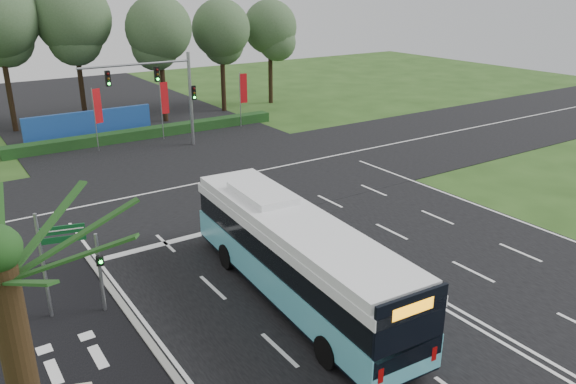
% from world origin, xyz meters
% --- Properties ---
extents(ground, '(120.00, 120.00, 0.00)m').
position_xyz_m(ground, '(0.00, 0.00, 0.00)').
color(ground, '#254517').
rests_on(ground, ground).
extents(road_main, '(20.00, 120.00, 0.04)m').
position_xyz_m(road_main, '(0.00, 0.00, 0.02)').
color(road_main, black).
rests_on(road_main, ground).
extents(road_cross, '(120.00, 14.00, 0.05)m').
position_xyz_m(road_cross, '(0.00, 12.00, 0.03)').
color(road_cross, black).
rests_on(road_cross, ground).
extents(bike_path, '(5.00, 18.00, 0.06)m').
position_xyz_m(bike_path, '(-12.50, -3.00, 0.03)').
color(bike_path, black).
rests_on(bike_path, ground).
extents(kerb_strip, '(0.25, 18.00, 0.12)m').
position_xyz_m(kerb_strip, '(-10.10, -3.00, 0.06)').
color(kerb_strip, gray).
rests_on(kerb_strip, ground).
extents(city_bus, '(3.52, 13.09, 3.72)m').
position_xyz_m(city_bus, '(-4.25, -2.53, 1.87)').
color(city_bus, '#55B4C5').
rests_on(city_bus, ground).
extents(pedestrian_signal, '(0.30, 0.41, 3.21)m').
position_xyz_m(pedestrian_signal, '(-10.74, 0.69, 1.75)').
color(pedestrian_signal, gray).
rests_on(pedestrian_signal, ground).
extents(street_sign, '(1.58, 0.49, 4.17)m').
position_xyz_m(street_sign, '(-12.18, 1.33, 2.62)').
color(street_sign, gray).
rests_on(street_sign, ground).
extents(banner_flag_left, '(0.67, 0.26, 4.71)m').
position_xyz_m(banner_flag_left, '(-4.39, 22.76, 3.06)').
color(banner_flag_left, gray).
rests_on(banner_flag_left, ground).
extents(banner_flag_mid, '(0.68, 0.09, 4.63)m').
position_xyz_m(banner_flag_mid, '(0.93, 23.25, 3.02)').
color(banner_flag_mid, gray).
rests_on(banner_flag_mid, ground).
extents(banner_flag_right, '(0.69, 0.14, 4.66)m').
position_xyz_m(banner_flag_right, '(8.16, 23.54, 3.03)').
color(banner_flag_right, gray).
rests_on(banner_flag_right, ground).
extents(palm_tree, '(3.20, 3.20, 7.65)m').
position_xyz_m(palm_tree, '(-14.50, -8.00, 6.44)').
color(palm_tree, '#382614').
rests_on(palm_tree, ground).
extents(traffic_light_gantry, '(8.41, 0.28, 7.00)m').
position_xyz_m(traffic_light_gantry, '(0.21, 20.50, 4.66)').
color(traffic_light_gantry, gray).
rests_on(traffic_light_gantry, ground).
extents(hedge, '(22.00, 1.20, 0.80)m').
position_xyz_m(hedge, '(0.00, 24.50, 0.40)').
color(hedge, '#153914').
rests_on(hedge, ground).
extents(blue_hoarding, '(10.00, 0.30, 2.20)m').
position_xyz_m(blue_hoarding, '(-4.00, 27.00, 1.10)').
color(blue_hoarding, '#1B4594').
rests_on(blue_hoarding, ground).
extents(eucalyptus_row, '(42.17, 9.63, 12.47)m').
position_xyz_m(eucalyptus_row, '(-5.08, 31.67, 8.66)').
color(eucalyptus_row, black).
rests_on(eucalyptus_row, ground).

